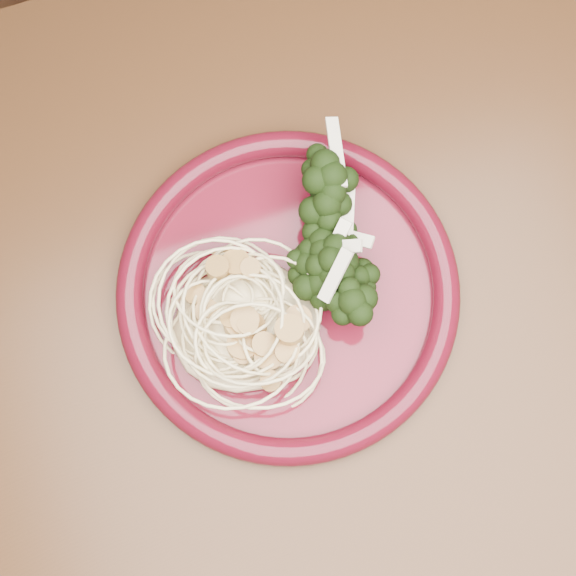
# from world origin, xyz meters

# --- Properties ---
(dining_table) EXTENTS (1.20, 0.80, 0.75)m
(dining_table) POSITION_xyz_m (0.00, 0.00, 0.65)
(dining_table) COLOR #472814
(dining_table) RESTS_ON ground
(dinner_plate) EXTENTS (0.35, 0.35, 0.02)m
(dinner_plate) POSITION_xyz_m (0.01, 0.08, 0.76)
(dinner_plate) COLOR #530D1A
(dinner_plate) RESTS_ON dining_table
(spaghetti_pile) EXTENTS (0.15, 0.14, 0.03)m
(spaghetti_pile) POSITION_xyz_m (-0.03, 0.06, 0.77)
(spaghetti_pile) COLOR beige
(spaghetti_pile) RESTS_ON dinner_plate
(scallop_cluster) EXTENTS (0.15, 0.15, 0.04)m
(scallop_cluster) POSITION_xyz_m (-0.03, 0.06, 0.80)
(scallop_cluster) COLOR #AD803D
(scallop_cluster) RESTS_ON spaghetti_pile
(broccoli_pile) EXTENTS (0.12, 0.15, 0.04)m
(broccoli_pile) POSITION_xyz_m (0.05, 0.10, 0.78)
(broccoli_pile) COLOR black
(broccoli_pile) RESTS_ON dinner_plate
(onion_garnish) EXTENTS (0.08, 0.10, 0.05)m
(onion_garnish) POSITION_xyz_m (0.05, 0.10, 0.81)
(onion_garnish) COLOR #ECE3C7
(onion_garnish) RESTS_ON broccoli_pile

